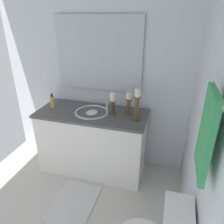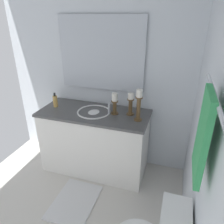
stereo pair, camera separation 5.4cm
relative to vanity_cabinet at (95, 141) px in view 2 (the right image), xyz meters
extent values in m
cube|color=silver|center=(0.98, 1.14, 0.82)|extent=(2.60, 0.04, 2.45)
cube|color=silver|center=(-0.33, -0.07, 0.82)|extent=(0.04, 2.43, 2.45)
cube|color=white|center=(0.00, 0.00, -0.02)|extent=(0.55, 1.28, 0.79)
cube|color=#4C4C4C|center=(0.00, 0.00, 0.39)|extent=(0.58, 1.31, 0.03)
sphere|color=black|center=(-0.10, -0.65, 0.02)|extent=(0.02, 0.02, 0.02)
sphere|color=black|center=(0.10, -0.65, 0.02)|extent=(0.02, 0.02, 0.02)
ellipsoid|color=white|center=(0.00, 0.00, 0.36)|extent=(0.38, 0.30, 0.11)
torus|color=white|center=(0.00, 0.00, 0.41)|extent=(0.40, 0.40, 0.02)
cylinder|color=silver|center=(0.00, 0.19, 0.48)|extent=(0.02, 0.02, 0.14)
cube|color=silver|center=(-0.28, 0.00, 1.04)|extent=(0.02, 1.05, 0.86)
cylinder|color=brown|center=(0.04, 0.54, 0.41)|extent=(0.09, 0.09, 0.01)
cylinder|color=brown|center=(0.04, 0.54, 0.54)|extent=(0.04, 0.04, 0.26)
cylinder|color=brown|center=(0.04, 0.54, 0.67)|extent=(0.08, 0.08, 0.01)
cylinder|color=white|center=(0.04, 0.54, 0.72)|extent=(0.06, 0.06, 0.08)
cylinder|color=brown|center=(-0.07, 0.43, 0.41)|extent=(0.09, 0.09, 0.01)
cylinder|color=brown|center=(-0.07, 0.43, 0.50)|extent=(0.04, 0.04, 0.18)
cylinder|color=brown|center=(-0.07, 0.43, 0.59)|extent=(0.08, 0.08, 0.01)
cylinder|color=white|center=(-0.07, 0.43, 0.63)|extent=(0.06, 0.06, 0.07)
cylinder|color=brown|center=(-0.03, 0.25, 0.41)|extent=(0.09, 0.09, 0.01)
cylinder|color=brown|center=(-0.03, 0.25, 0.48)|extent=(0.04, 0.04, 0.15)
cylinder|color=brown|center=(-0.03, 0.25, 0.56)|extent=(0.08, 0.08, 0.01)
cylinder|color=white|center=(-0.03, 0.25, 0.61)|extent=(0.06, 0.06, 0.09)
cylinder|color=#E5B259|center=(-0.01, -0.52, 0.48)|extent=(0.06, 0.06, 0.14)
cylinder|color=black|center=(-0.01, -0.52, 0.57)|extent=(0.02, 0.02, 0.04)
cube|color=white|center=(1.13, 1.01, 0.33)|extent=(0.38, 0.19, 0.03)
cylinder|color=silver|center=(1.12, 1.08, 1.14)|extent=(0.77, 0.02, 0.02)
cube|color=#389E59|center=(1.12, 1.06, 0.93)|extent=(0.28, 0.03, 0.46)
cube|color=silver|center=(0.62, 0.00, -0.40)|extent=(0.60, 0.44, 0.02)
camera|label=1|loc=(2.14, 0.87, 1.48)|focal=34.30mm
camera|label=2|loc=(2.12, 0.92, 1.48)|focal=34.30mm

